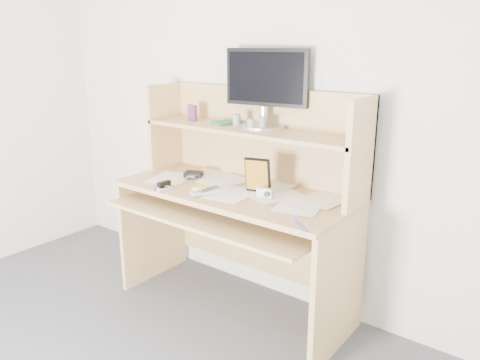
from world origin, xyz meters
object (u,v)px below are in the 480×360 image
Objects in this scene: desk at (241,195)px; keyboard at (226,208)px; game_case at (258,175)px; tv_remote at (209,192)px; monitor at (266,86)px.

desk is 3.25× the size of keyboard.
keyboard is 2.17× the size of game_case.
tv_remote is 0.99× the size of game_case.
desk is at bearing 142.99° from game_case.
desk is at bearing -116.81° from monitor.
keyboard is 2.19× the size of tv_remote.
game_case is 0.52m from monitor.
desk is 0.23m from game_case.
desk is 0.64m from monitor.
keyboard is at bearing -103.71° from monitor.
desk reaches higher than game_case.
monitor reaches higher than game_case.
desk is 0.25m from tv_remote.
tv_remote is 0.38× the size of monitor.
monitor is at bearing 80.89° from keyboard.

